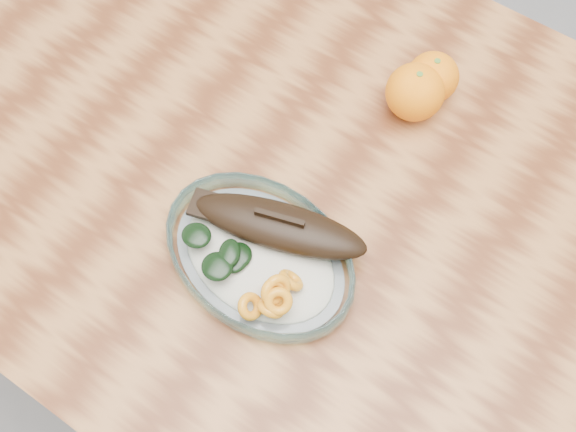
{
  "coord_description": "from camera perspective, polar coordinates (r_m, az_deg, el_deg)",
  "views": [
    {
      "loc": [
        0.2,
        -0.39,
        1.55
      ],
      "look_at": [
        -0.02,
        -0.07,
        0.77
      ],
      "focal_mm": 45.0,
      "sensor_mm": 36.0,
      "label": 1
    }
  ],
  "objects": [
    {
      "name": "orange_right",
      "position": [
        0.96,
        10.01,
        9.62
      ],
      "size": [
        0.08,
        0.08,
        0.08
      ],
      "primitive_type": "sphere",
      "color": "#FF6D05",
      "rests_on": "dining_table"
    },
    {
      "name": "dining_table",
      "position": [
        1.0,
        2.94,
        -0.76
      ],
      "size": [
        1.2,
        0.8,
        0.75
      ],
      "color": "#5B2C15",
      "rests_on": "ground"
    },
    {
      "name": "ground",
      "position": [
        1.61,
        1.85,
        -10.88
      ],
      "size": [
        3.0,
        3.0,
        0.0
      ],
      "primitive_type": "plane",
      "color": "slate",
      "rests_on": "ground"
    },
    {
      "name": "orange_left",
      "position": [
        0.98,
        11.37,
        10.71
      ],
      "size": [
        0.07,
        0.07,
        0.07
      ],
      "primitive_type": "sphere",
      "color": "#FF6D05",
      "rests_on": "dining_table"
    },
    {
      "name": "plated_meal",
      "position": [
        0.85,
        -2.2,
        -2.96
      ],
      "size": [
        0.49,
        0.49,
        0.08
      ],
      "rotation": [
        0.0,
        0.0,
        -0.09
      ],
      "color": "white",
      "rests_on": "dining_table"
    }
  ]
}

